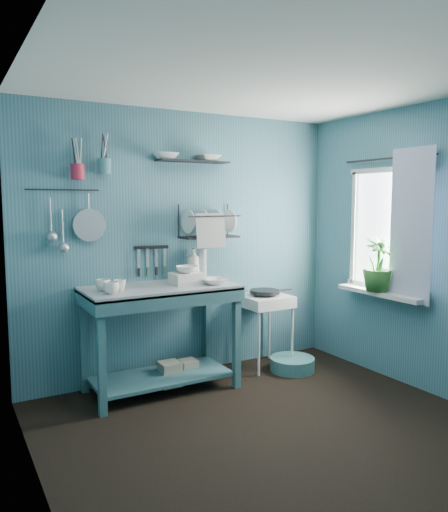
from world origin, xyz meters
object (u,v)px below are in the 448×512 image
utensil_cup_magenta (78,172)px  storage_tin_large (170,374)px  wash_tub (187,278)px  work_counter (161,338)px  potted_plant (378,264)px  floor_basin (292,364)px  dish_rack (209,221)px  mug_mid (120,285)px  storage_tin_small (188,370)px  water_bottle (202,264)px  mug_right (103,285)px  colander (89,225)px  mug_left (111,288)px  frying_pan (265,292)px  soap_bottle (193,263)px  utensil_cup_teal (104,166)px  hotplate_stand (264,331)px

utensil_cup_magenta → storage_tin_large: (0.72, -0.20, -1.80)m
wash_tub → work_counter: bearing=175.4°
potted_plant → work_counter: bearing=159.2°
utensil_cup_magenta → floor_basin: utensil_cup_magenta is taller
wash_tub → floor_basin: bearing=-8.2°
storage_tin_large → dish_rack: bearing=17.0°
mug_mid → storage_tin_small: (0.68, 0.14, -0.88)m
water_bottle → utensil_cup_magenta: 1.41m
mug_right → colander: bearing=95.3°
water_bottle → dish_rack: size_ratio=0.51×
potted_plant → floor_basin: 1.28m
mug_left → frying_pan: 1.65m
soap_bottle → storage_tin_large: (-0.32, -0.15, -0.97)m
utensil_cup_teal → colander: utensil_cup_teal is taller
storage_tin_small → utensil_cup_magenta: bearing=169.6°
frying_pan → wash_tub: bearing=-174.5°
mug_mid → wash_tub: wash_tub is taller
mug_right → floor_basin: mug_right is taller
soap_bottle → mug_left: bearing=-158.2°
soap_bottle → storage_tin_large: 1.03m
frying_pan → water_bottle: bearing=166.1°
hotplate_stand → utensil_cup_teal: bearing=176.3°
work_counter → storage_tin_large: work_counter is taller
colander → storage_tin_large: (0.63, -0.23, -1.35)m
work_counter → dish_rack: 1.18m
work_counter → soap_bottle: size_ratio=4.40×
mug_right → storage_tin_small: (0.80, 0.08, -0.88)m
wash_tub → storage_tin_large: bearing=155.0°
frying_pan → potted_plant: size_ratio=0.60×
mug_mid → utensil_cup_teal: (-0.01, 0.31, 0.98)m
dish_rack → utensil_cup_magenta: utensil_cup_magenta is taller
frying_pan → storage_tin_small: 1.07m
mug_mid → potted_plant: size_ratio=0.20×
dish_rack → mug_left: bearing=-167.1°
hotplate_stand → dish_rack: dish_rack is taller
colander → work_counter: bearing=-27.9°
dish_rack → utensil_cup_teal: (-0.98, 0.05, 0.48)m
mug_right → hotplate_stand: size_ratio=0.17×
water_bottle → mug_left: bearing=-159.2°
potted_plant → utensil_cup_magenta: bearing=158.9°
soap_bottle → water_bottle: 0.10m
utensil_cup_magenta → colander: 0.45m
utensil_cup_teal → colander: bearing=167.3°
soap_bottle → utensil_cup_magenta: (-1.04, 0.05, 0.82)m
dish_rack → water_bottle: bearing=157.0°
work_counter → mug_right: bearing=176.5°
utensil_cup_teal → wash_tub: bearing=-22.7°
utensil_cup_teal → floor_basin: (1.71, -0.42, -1.89)m
soap_bottle → potted_plant: (1.46, -0.91, -0.00)m
hotplate_stand → potted_plant: bearing=-43.6°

